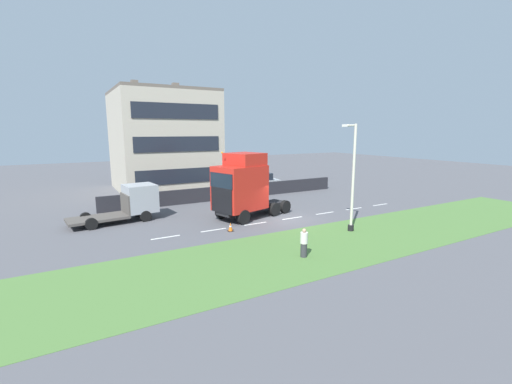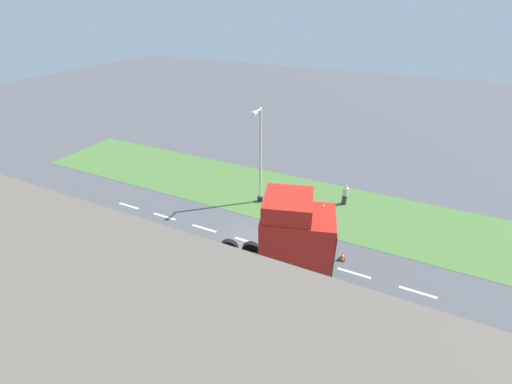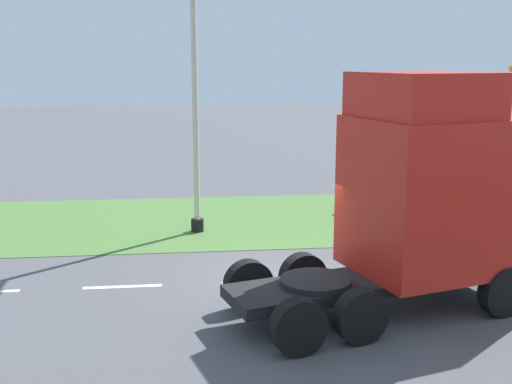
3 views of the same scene
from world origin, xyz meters
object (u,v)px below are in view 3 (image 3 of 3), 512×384
lorry_cab (429,192)px  pedestrian (359,189)px  lamp_post (196,129)px  traffic_cone_lead (471,253)px

lorry_cab → pedestrian: bearing=157.8°
lorry_cab → pedestrian: lorry_cab is taller
lamp_post → lorry_cab: bearing=36.7°
lamp_post → pedestrian: 6.53m
lorry_cab → pedestrian: 8.85m
lorry_cab → lamp_post: bearing=-159.5°
lorry_cab → lamp_post: 7.90m
lorry_cab → traffic_cone_lead: bearing=122.6°
traffic_cone_lead → lamp_post: bearing=-118.7°
traffic_cone_lead → lorry_cab: bearing=-41.2°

